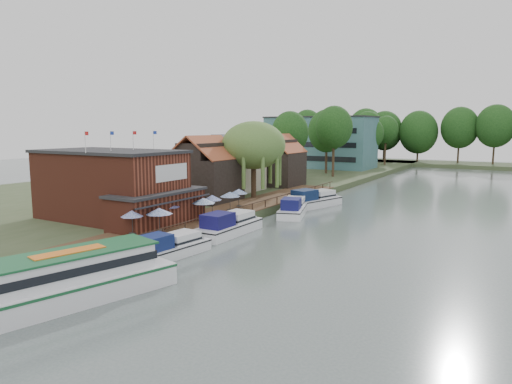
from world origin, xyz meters
The scene contains 29 objects.
ground centered at (0.00, 0.00, 0.00)m, with size 260.00×260.00×0.00m, color #4B5755.
land_bank centered at (-30.00, 35.00, 0.50)m, with size 50.00×140.00×1.00m, color #384728.
quay_deck centered at (-8.00, 10.00, 1.05)m, with size 6.00×50.00×0.10m, color #47301E.
quay_rail centered at (-5.30, 10.50, 1.50)m, with size 0.20×49.00×1.00m, color black, non-canonical shape.
pub centered at (-14.00, -1.00, 4.65)m, with size 20.00×11.00×7.30m, color maroon, non-canonical shape.
hotel_block centered at (-22.00, 70.00, 7.15)m, with size 25.40×12.40×12.30m, color #38666B, non-canonical shape.
cottage_a centered at (-15.00, 14.00, 5.25)m, with size 8.60×7.60×8.50m, color black, non-canonical shape.
cottage_b centered at (-18.00, 24.00, 5.25)m, with size 9.60×8.60×8.50m, color beige, non-canonical shape.
cottage_c centered at (-14.00, 33.00, 5.25)m, with size 7.60×7.60×8.50m, color black, non-canonical shape.
willow centered at (-10.50, 19.00, 6.21)m, with size 8.60×8.60×10.43m, color #476B2D, non-canonical shape.
umbrella_0 centered at (-7.72, -6.12, 2.29)m, with size 1.95×1.95×2.38m, color navy, non-canonical shape.
umbrella_1 centered at (-6.54, -4.02, 2.29)m, with size 2.41×2.41×2.38m, color navy, non-canonical shape.
umbrella_2 centered at (-8.10, -0.88, 2.29)m, with size 1.99×1.99×2.38m, color #1A1C93, non-canonical shape.
umbrella_3 centered at (-6.73, 2.69, 2.29)m, with size 2.45×2.45×2.38m, color navy, non-canonical shape.
umbrella_4 centered at (-7.16, 4.81, 2.29)m, with size 2.09×2.09×2.38m, color #1C369B, non-canonical shape.
umbrella_5 centered at (-6.89, 7.81, 2.29)m, with size 2.30×2.30×2.38m, color #1A4993, non-canonical shape.
umbrella_6 centered at (-7.33, 10.31, 2.29)m, with size 2.09×2.09×2.38m, color navy, non-canonical shape.
cruiser_0 centered at (-3.51, -6.20, 1.06)m, with size 2.87×8.90×2.12m, color white, non-canonical shape.
cruiser_1 centered at (-3.81, 2.97, 1.20)m, with size 3.21×9.93×2.41m, color white, non-canonical shape.
cruiser_2 centered at (-2.74, 15.40, 1.15)m, with size 3.09×9.56×2.30m, color white, non-canonical shape.
cruiser_3 centered at (-2.94, 22.16, 1.23)m, with size 3.28×10.13×2.47m, color silver, non-canonical shape.
tour_boat centered at (-2.41, -17.37, 1.58)m, with size 4.09×14.52×3.17m, color silver, non-canonical shape.
swan centered at (-2.64, -13.39, 0.22)m, with size 0.44×0.44×0.44m, color white.
bank_tree_0 centered at (-16.19, 41.54, 7.29)m, with size 6.79×6.79×12.57m, color #143811, non-canonical shape.
bank_tree_1 centered at (-11.31, 50.94, 7.91)m, with size 7.22×7.22×13.81m, color #143811, non-canonical shape.
bank_tree_2 centered at (-14.92, 56.32, 7.70)m, with size 7.82×7.82×13.40m, color #143811, non-canonical shape.
bank_tree_3 centered at (-11.73, 76.12, 7.01)m, with size 6.70×6.70×12.02m, color #143811, non-canonical shape.
bank_tree_4 centered at (-10.37, 85.83, 7.34)m, with size 6.20×6.20×12.68m, color #143811, non-canonical shape.
bank_tree_5 centered at (-17.66, 94.40, 8.11)m, with size 8.76×8.76×14.22m, color #143811, non-canonical shape.
Camera 1 is at (21.03, -33.91, 10.49)m, focal length 32.00 mm.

